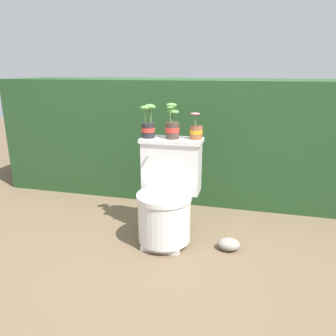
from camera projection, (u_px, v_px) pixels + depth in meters
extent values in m
plane|color=brown|center=(159.00, 241.00, 2.53)|extent=(12.00, 12.00, 0.00)
cube|color=#234723|center=(189.00, 137.00, 3.46)|extent=(3.85, 0.84, 1.18)
cube|color=silver|center=(164.00, 241.00, 2.49)|extent=(0.29, 0.29, 0.04)
cylinder|color=silver|center=(164.00, 219.00, 2.44)|extent=(0.39, 0.39, 0.33)
cylinder|color=silver|center=(164.00, 197.00, 2.39)|extent=(0.41, 0.41, 0.04)
cube|color=silver|center=(172.00, 167.00, 2.56)|extent=(0.45, 0.19, 0.39)
cube|color=silver|center=(172.00, 140.00, 2.50)|extent=(0.47, 0.21, 0.03)
cylinder|color=silver|center=(148.00, 155.00, 2.45)|extent=(0.02, 0.05, 0.02)
cylinder|color=#262628|center=(148.00, 130.00, 2.50)|extent=(0.10, 0.10, 0.11)
cylinder|color=red|center=(148.00, 130.00, 2.50)|extent=(0.10, 0.10, 0.03)
cylinder|color=#332319|center=(148.00, 124.00, 2.49)|extent=(0.09, 0.09, 0.01)
cylinder|color=#4C753D|center=(151.00, 116.00, 2.47)|extent=(0.01, 0.01, 0.11)
ellipsoid|color=#569342|center=(151.00, 107.00, 2.45)|extent=(0.05, 0.04, 0.02)
cylinder|color=#4C753D|center=(145.00, 116.00, 2.48)|extent=(0.01, 0.01, 0.10)
ellipsoid|color=#569342|center=(145.00, 108.00, 2.46)|extent=(0.08, 0.05, 0.03)
cylinder|color=#4C753D|center=(150.00, 116.00, 2.48)|extent=(0.01, 0.01, 0.11)
ellipsoid|color=#569342|center=(149.00, 107.00, 2.47)|extent=(0.10, 0.07, 0.03)
cylinder|color=#4C753D|center=(150.00, 115.00, 2.49)|extent=(0.01, 0.01, 0.11)
ellipsoid|color=#569342|center=(150.00, 106.00, 2.47)|extent=(0.08, 0.06, 0.03)
cylinder|color=#47382D|center=(172.00, 130.00, 2.47)|extent=(0.10, 0.10, 0.12)
cylinder|color=red|center=(172.00, 130.00, 2.47)|extent=(0.11, 0.11, 0.04)
cylinder|color=#332319|center=(172.00, 123.00, 2.45)|extent=(0.09, 0.09, 0.01)
cylinder|color=#4C753D|center=(171.00, 117.00, 2.45)|extent=(0.01, 0.01, 0.08)
ellipsoid|color=#569342|center=(171.00, 110.00, 2.44)|extent=(0.05, 0.04, 0.02)
cylinder|color=#4C753D|center=(170.00, 116.00, 2.41)|extent=(0.01, 0.01, 0.11)
ellipsoid|color=#569342|center=(170.00, 107.00, 2.39)|extent=(0.05, 0.04, 0.01)
cylinder|color=#4C753D|center=(173.00, 118.00, 2.47)|extent=(0.01, 0.01, 0.06)
ellipsoid|color=#569342|center=(173.00, 112.00, 2.45)|extent=(0.10, 0.07, 0.04)
cylinder|color=#4C753D|center=(171.00, 114.00, 2.45)|extent=(0.01, 0.01, 0.11)
ellipsoid|color=#569342|center=(171.00, 105.00, 2.43)|extent=(0.08, 0.06, 0.03)
cylinder|color=#9E5638|center=(196.00, 132.00, 2.45)|extent=(0.09, 0.09, 0.10)
cylinder|color=orange|center=(196.00, 132.00, 2.45)|extent=(0.10, 0.10, 0.03)
cylinder|color=#332319|center=(196.00, 127.00, 2.44)|extent=(0.09, 0.09, 0.01)
cylinder|color=#4C753D|center=(195.00, 120.00, 2.41)|extent=(0.01, 0.01, 0.09)
ellipsoid|color=#B26B75|center=(195.00, 114.00, 2.39)|extent=(0.07, 0.05, 0.02)
cylinder|color=#4C753D|center=(196.00, 120.00, 2.42)|extent=(0.01, 0.01, 0.08)
ellipsoid|color=#B26B75|center=(196.00, 114.00, 2.40)|extent=(0.05, 0.04, 0.01)
ellipsoid|color=gray|center=(229.00, 244.00, 2.41)|extent=(0.16, 0.13, 0.09)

